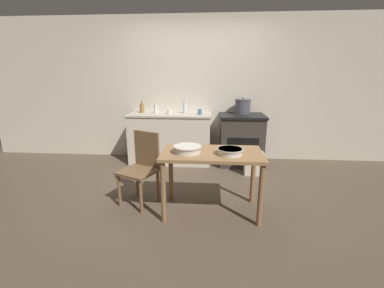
{
  "coord_description": "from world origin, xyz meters",
  "views": [
    {
      "loc": [
        0.28,
        -3.18,
        1.55
      ],
      "look_at": [
        0.0,
        0.39,
        0.57
      ],
      "focal_mm": 24.0,
      "sensor_mm": 36.0,
      "label": 1
    }
  ],
  "objects": [
    {
      "name": "bottle_left",
      "position": [
        -0.97,
        1.33,
        0.96
      ],
      "size": [
        0.08,
        0.08,
        0.21
      ],
      "color": "olive",
      "rests_on": "counter_cabinet"
    },
    {
      "name": "counter_cabinet",
      "position": [
        -0.45,
        1.25,
        0.44
      ],
      "size": [
        1.45,
        0.62,
        0.88
      ],
      "color": "beige",
      "rests_on": "ground_plane"
    },
    {
      "name": "ground_plane",
      "position": [
        0.0,
        0.0,
        0.0
      ],
      "size": [
        14.0,
        14.0,
        0.0
      ],
      "primitive_type": "plane",
      "color": "brown"
    },
    {
      "name": "cup_center",
      "position": [
        0.08,
        1.19,
        0.93
      ],
      "size": [
        0.07,
        0.07,
        0.09
      ],
      "primitive_type": "cylinder",
      "color": "#4C6B99",
      "rests_on": "counter_cabinet"
    },
    {
      "name": "stove",
      "position": [
        0.8,
        1.24,
        0.44
      ],
      "size": [
        0.76,
        0.67,
        0.88
      ],
      "color": "#38332D",
      "rests_on": "ground_plane"
    },
    {
      "name": "chair",
      "position": [
        -0.56,
        -0.3,
        0.47
      ],
      "size": [
        0.53,
        0.53,
        0.88
      ],
      "rotation": [
        0.0,
        0.0,
        -0.42
      ],
      "color": "brown",
      "rests_on": "ground_plane"
    },
    {
      "name": "stock_pot",
      "position": [
        0.81,
        1.33,
        1.01
      ],
      "size": [
        0.28,
        0.28,
        0.28
      ],
      "color": "#4C4C51",
      "rests_on": "stove"
    },
    {
      "name": "mixing_bowl_large",
      "position": [
        0.02,
        -0.52,
        0.77
      ],
      "size": [
        0.31,
        0.31,
        0.08
      ],
      "color": "silver",
      "rests_on": "work_table"
    },
    {
      "name": "work_table",
      "position": [
        0.29,
        -0.48,
        0.61
      ],
      "size": [
        1.11,
        0.62,
        0.72
      ],
      "color": "#997047",
      "rests_on": "ground_plane"
    },
    {
      "name": "mixing_bowl_small",
      "position": [
        0.48,
        -0.55,
        0.76
      ],
      "size": [
        0.28,
        0.28,
        0.07
      ],
      "color": "silver",
      "rests_on": "work_table"
    },
    {
      "name": "bottle_mid_left",
      "position": [
        -0.72,
        1.3,
        0.96
      ],
      "size": [
        0.06,
        0.06,
        0.21
      ],
      "color": "silver",
      "rests_on": "counter_cabinet"
    },
    {
      "name": "wall_back",
      "position": [
        0.0,
        1.58,
        1.27
      ],
      "size": [
        8.0,
        0.07,
        2.55
      ],
      "color": "beige",
      "rests_on": "ground_plane"
    },
    {
      "name": "cup_center_left",
      "position": [
        -0.45,
        1.22,
        0.92
      ],
      "size": [
        0.07,
        0.07,
        0.08
      ],
      "primitive_type": "cylinder",
      "color": "silver",
      "rests_on": "counter_cabinet"
    },
    {
      "name": "flour_sack",
      "position": [
        0.96,
        0.73,
        0.18
      ],
      "size": [
        0.29,
        0.2,
        0.37
      ],
      "primitive_type": "cube",
      "color": "beige",
      "rests_on": "ground_plane"
    },
    {
      "name": "bottle_far_left",
      "position": [
        -0.2,
        1.33,
        0.98
      ],
      "size": [
        0.06,
        0.06,
        0.25
      ],
      "color": "silver",
      "rests_on": "counter_cabinet"
    }
  ]
}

